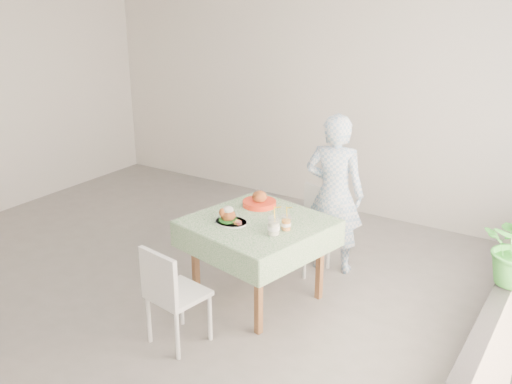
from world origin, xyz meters
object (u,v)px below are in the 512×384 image
Objects in this scene: cafe_table at (258,251)px; diner at (334,194)px; main_dish at (230,217)px; juice_cup_orange at (286,223)px; chair_far at (306,244)px; chair_near at (178,313)px.

cafe_table is 0.97m from diner.
diner reaches higher than cafe_table.
juice_cup_orange is (0.47, 0.13, 0.01)m from main_dish.
chair_far is (0.07, 0.76, -0.22)m from cafe_table.
main_dish is at bearing 90.74° from chair_near.
chair_near is 1.10m from juice_cup_orange.
cafe_table is 1.51× the size of chair_near.
juice_cup_orange reaches higher than chair_near.
juice_cup_orange is (0.29, -0.04, 0.34)m from cafe_table.
diner reaches higher than chair_far.
diner is (0.45, 1.75, 0.52)m from chair_near.
diner is 5.40× the size of main_dish.
chair_near is at bearing 64.52° from diner.
chair_far is at bearing 16.92° from diner.
juice_cup_orange is at bearing 61.48° from chair_near.
cafe_table is 5.13× the size of juice_cup_orange.
juice_cup_orange is (0.22, -0.80, 0.55)m from chair_far.
chair_near is 2.86× the size of main_dish.
main_dish reaches higher than chair_far.
main_dish is (-0.46, -1.04, 0.02)m from diner.
chair_near is 0.89m from main_dish.
juice_cup_orange is (0.46, 0.84, 0.55)m from chair_near.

